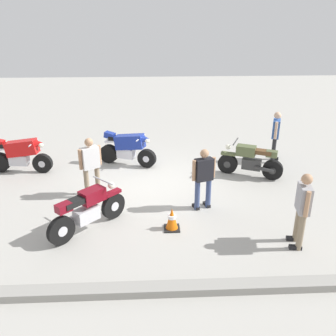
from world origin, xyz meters
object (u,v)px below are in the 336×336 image
Objects in this scene: person_in_black_shirt at (204,176)px; person_in_gray_shirt at (303,206)px; motorcycle_olive_vintage at (251,161)px; traffic_cone at (172,219)px; motorcycle_maroon_cruiser at (88,210)px; motorcycle_red_sportbike at (20,154)px; motorcycle_blue_sportbike at (128,148)px; person_in_white_shirt at (91,164)px; person_in_blue_shirt at (276,134)px.

person_in_gray_shirt reaches higher than person_in_black_shirt.
motorcycle_olive_vintage is 3.84m from traffic_cone.
motorcycle_red_sportbike is at bearing 80.55° from motorcycle_maroon_cruiser.
person_in_black_shirt reaches higher than motorcycle_blue_sportbike.
motorcycle_olive_vintage is (-3.74, 1.10, -0.11)m from motorcycle_blue_sportbike.
person_in_white_shirt is at bearing -41.22° from traffic_cone.
person_in_gray_shirt is (-0.09, 3.62, 0.45)m from motorcycle_olive_vintage.
motorcycle_blue_sportbike is 3.98m from motorcycle_maroon_cruiser.
motorcycle_blue_sportbike reaches higher than motorcycle_olive_vintage.
person_in_gray_shirt is 2.82m from traffic_cone.
motorcycle_olive_vintage is at bearing -13.59° from motorcycle_maroon_cruiser.
person_in_gray_shirt is at bearing 163.97° from traffic_cone.
person_in_gray_shirt is (-4.66, 2.54, 0.01)m from person_in_white_shirt.
motorcycle_maroon_cruiser is 4.61m from person_in_gray_shirt.
motorcycle_red_sportbike is 1.16× the size of person_in_blue_shirt.
person_in_gray_shirt is 4.91m from person_in_blue_shirt.
motorcycle_red_sportbike is at bearing 18.74° from motorcycle_olive_vintage.
person_in_gray_shirt is 3.11× the size of traffic_cone.
traffic_cone is at bearing 118.97° from person_in_black_shirt.
motorcycle_olive_vintage is 5.24m from motorcycle_maroon_cruiser.
motorcycle_blue_sportbike is at bearing -159.11° from person_in_blue_shirt.
traffic_cone is (2.54, 2.87, -0.23)m from motorcycle_olive_vintage.
person_in_blue_shirt reaches higher than motorcycle_blue_sportbike.
person_in_blue_shirt is 3.18× the size of traffic_cone.
person_in_blue_shirt is 5.49m from traffic_cone.
traffic_cone is (-1.20, 3.97, -0.33)m from motorcycle_blue_sportbike.
motorcycle_olive_vintage is 1.10× the size of person_in_blue_shirt.
motorcycle_red_sportbike is 3.70× the size of traffic_cone.
person_in_blue_shirt is (-2.80, -3.12, 0.07)m from person_in_black_shirt.
motorcycle_olive_vintage is 1.13× the size of person_in_white_shirt.
person_in_white_shirt is (-2.43, 1.75, 0.33)m from motorcycle_red_sportbike.
person_in_black_shirt reaches higher than traffic_cone.
traffic_cone is at bearing 14.16° from person_in_white_shirt.
person_in_blue_shirt is (-4.84, -0.08, 0.37)m from motorcycle_blue_sportbike.
person_in_blue_shirt reaches higher than person_in_gray_shirt.
person_in_gray_shirt is (-4.52, 0.81, 0.42)m from motorcycle_maroon_cruiser.
person_in_black_shirt is 1.40m from traffic_cone.
person_in_black_shirt is 3.00× the size of traffic_cone.
motorcycle_olive_vintage is at bearing -112.79° from person_in_blue_shirt.
motorcycle_maroon_cruiser is at bearing -78.76° from motorcycle_blue_sportbike.
motorcycle_blue_sportbike is 1.19× the size of person_in_black_shirt.
person_in_black_shirt reaches higher than motorcycle_red_sportbike.
motorcycle_maroon_cruiser is at bearing -124.18° from person_in_blue_shirt.
motorcycle_blue_sportbike is 1.12× the size of person_in_blue_shirt.
person_in_gray_shirt reaches higher than motorcycle_maroon_cruiser.
person_in_white_shirt reaches higher than motorcycle_maroon_cruiser.
person_in_blue_shirt is (-5.52, -4.00, 0.44)m from motorcycle_maroon_cruiser.
person_in_gray_shirt is (-1.80, 1.69, 0.04)m from person_in_black_shirt.
person_in_black_shirt is at bearing -28.04° from motorcycle_maroon_cruiser.
person_in_white_shirt is 0.97× the size of person_in_blue_shirt.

